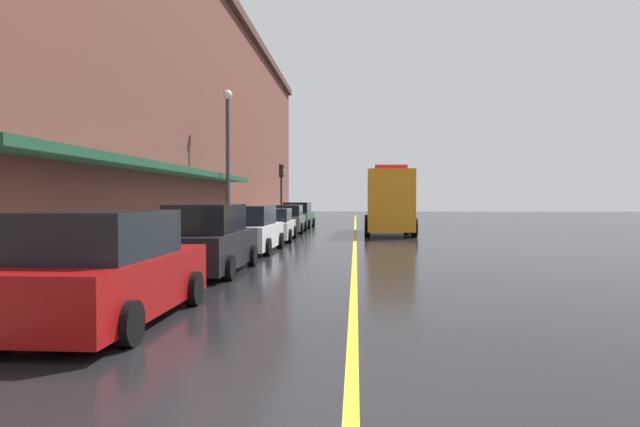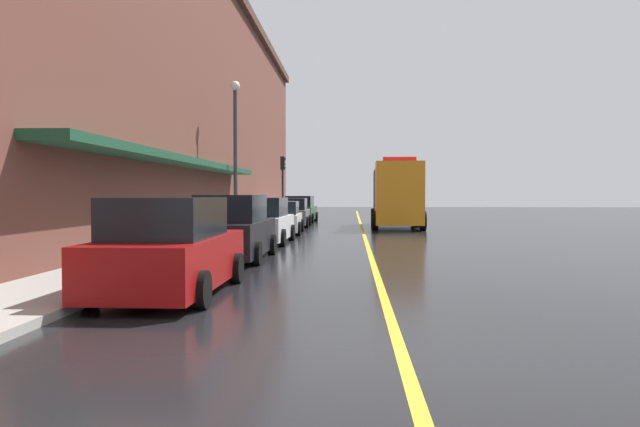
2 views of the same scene
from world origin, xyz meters
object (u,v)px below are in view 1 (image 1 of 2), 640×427
at_px(parked_car_0, 107,271).
at_px(parked_car_2, 250,230).
at_px(parked_car_5, 298,216).
at_px(utility_truck, 389,202).
at_px(parked_car_3, 272,225).
at_px(parked_car_4, 287,220).
at_px(parking_meter_1, 208,225).
at_px(parking_meter_3, 89,246).
at_px(parking_meter_2, 261,215).
at_px(traffic_light_near, 281,183).
at_px(street_lamp_left, 228,148).
at_px(parked_car_1, 208,241).
at_px(parking_meter_0, 225,222).

bearing_deg(parked_car_0, parked_car_2, 0.24).
distance_m(parked_car_5, utility_truck, 8.52).
relative_size(parked_car_3, parked_car_4, 1.06).
distance_m(parked_car_0, parked_car_2, 11.86).
bearing_deg(parked_car_3, parked_car_2, 178.24).
bearing_deg(parking_meter_1, parking_meter_3, -90.00).
height_order(parked_car_0, parked_car_5, parked_car_0).
height_order(parked_car_4, parking_meter_1, parked_car_4).
bearing_deg(parked_car_5, parked_car_2, -177.73).
relative_size(parking_meter_2, parking_meter_3, 1.00).
height_order(parked_car_3, traffic_light_near, traffic_light_near).
xyz_separation_m(utility_truck, parking_meter_3, (-7.29, -21.19, -0.74)).
xyz_separation_m(parking_meter_3, traffic_light_near, (0.06, 28.36, 2.10)).
bearing_deg(utility_truck, parked_car_5, -134.40).
distance_m(parking_meter_3, street_lamp_left, 15.07).
height_order(utility_truck, parking_meter_1, utility_truck).
distance_m(parking_meter_1, street_lamp_left, 6.64).
xyz_separation_m(parked_car_4, parking_meter_2, (-1.34, -1.39, 0.29)).
xyz_separation_m(parked_car_1, street_lamp_left, (-1.97, 10.68, 3.53)).
distance_m(parked_car_0, parked_car_3, 17.50).
relative_size(parked_car_2, parked_car_3, 0.98).
relative_size(parked_car_5, utility_truck, 0.54).
height_order(parked_car_2, utility_truck, utility_truck).
bearing_deg(traffic_light_near, parked_car_3, -84.23).
height_order(parked_car_0, parking_meter_0, parked_car_0).
bearing_deg(parked_car_0, parked_car_3, 0.33).
height_order(parked_car_5, parking_meter_1, parked_car_5).
bearing_deg(parked_car_4, parking_meter_3, 175.51).
bearing_deg(traffic_light_near, parked_car_2, -85.94).
height_order(parked_car_1, parking_meter_1, parked_car_1).
xyz_separation_m(parked_car_2, parked_car_4, (-0.04, 11.82, -0.05)).
height_order(parked_car_4, parking_meter_0, parked_car_4).
relative_size(parked_car_2, traffic_light_near, 1.12).
xyz_separation_m(parked_car_0, parked_car_2, (0.03, 11.86, -0.03)).
height_order(parked_car_1, parked_car_4, parked_car_1).
bearing_deg(parking_meter_2, traffic_light_near, 89.57).
relative_size(parked_car_4, street_lamp_left, 0.67).
xyz_separation_m(parking_meter_0, street_lamp_left, (-0.60, 3.16, 3.34)).
bearing_deg(parking_meter_1, traffic_light_near, 89.82).
xyz_separation_m(parked_car_5, parking_meter_2, (-1.36, -7.01, 0.24)).
xyz_separation_m(parked_car_0, parked_car_5, (0.01, 29.30, -0.03)).
distance_m(parked_car_0, parked_car_5, 29.30).
relative_size(parked_car_2, parking_meter_1, 3.62).
bearing_deg(utility_truck, parking_meter_0, -35.87).
bearing_deg(utility_truck, parking_meter_1, -29.69).
bearing_deg(parking_meter_2, parking_meter_0, -90.00).
relative_size(utility_truck, street_lamp_left, 1.18).
relative_size(parked_car_5, street_lamp_left, 0.63).
xyz_separation_m(parked_car_0, parked_car_1, (0.02, 6.07, 0.01)).
xyz_separation_m(parking_meter_1, parking_meter_3, (0.00, -8.97, 0.00)).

